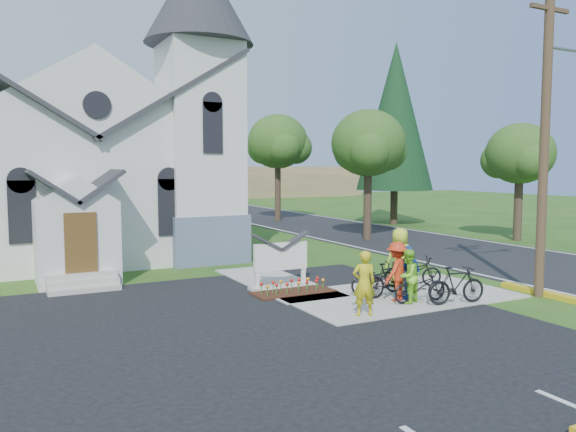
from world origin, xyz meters
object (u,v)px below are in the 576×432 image
cyclist_1 (408,276)px  bike_3 (457,285)px  church_sign (281,257)px  bike_1 (389,279)px  bike_4 (413,272)px  bike_2 (420,286)px  cyclist_2 (409,272)px  cyclist_3 (397,271)px  utility_pole (547,119)px  cyclist_4 (400,257)px  cyclist_0 (364,283)px  bike_0 (377,278)px

cyclist_1 → bike_3: (1.17, -0.73, -0.23)m
church_sign → bike_1: church_sign is taller
cyclist_1 → bike_4: cyclist_1 is taller
bike_2 → bike_3: 1.02m
cyclist_2 → cyclist_3: 0.40m
utility_pole → cyclist_1: bearing=166.6°
cyclist_4 → cyclist_0: bearing=46.1°
church_sign → cyclist_4: (3.52, -1.72, -0.01)m
church_sign → utility_pole: (6.56, -4.70, 4.38)m
cyclist_3 → bike_4: (1.66, 1.26, -0.37)m
bike_1 → cyclist_4: cyclist_4 is taller
utility_pole → cyclist_2: utility_pole is taller
cyclist_0 → cyclist_4: bearing=-124.2°
bike_0 → cyclist_1: (0.05, -1.40, 0.31)m
utility_pole → bike_2: 6.34m
bike_1 → cyclist_2: size_ratio=1.08×
bike_1 → cyclist_3: bearing=162.5°
utility_pole → bike_2: bearing=166.4°
church_sign → cyclist_0: size_ratio=1.27×
utility_pole → bike_2: (-3.93, 0.95, -4.89)m
utility_pole → cyclist_3: size_ratio=5.77×
bike_2 → bike_4: (1.21, 1.77, 0.03)m
church_sign → bike_4: 4.35m
cyclist_2 → cyclist_4: cyclist_4 is taller
cyclist_3 → cyclist_2: bearing=148.5°
church_sign → bike_4: size_ratio=1.16×
utility_pole → bike_1: 6.74m
cyclist_0 → bike_3: size_ratio=0.95×
bike_4 → cyclist_4: bearing=73.7°
cyclist_2 → bike_3: bearing=117.0°
cyclist_0 → cyclist_1: bearing=-146.2°
cyclist_2 → bike_3: (0.84, -1.10, -0.25)m
bike_1 → cyclist_2: cyclist_2 is taller
cyclist_1 → bike_1: size_ratio=0.90×
bike_3 → bike_2: bearing=60.2°
bike_3 → church_sign: bearing=47.6°
bike_4 → cyclist_0: bearing=145.5°
cyclist_0 → bike_0: cyclist_0 is taller
bike_2 → cyclist_4: size_ratio=0.92×
bike_1 → bike_4: 1.74m
bike_2 → bike_4: 2.14m
cyclist_0 → bike_3: 3.11m
cyclist_2 → bike_2: 0.56m
bike_0 → bike_3: size_ratio=0.99×
bike_2 → cyclist_4: (0.88, 2.03, 0.50)m
bike_1 → bike_2: 1.06m
utility_pole → church_sign: bearing=144.4°
bike_3 → cyclist_0: bearing=96.5°
cyclist_2 → bike_3: cyclist_2 is taller
bike_3 → cyclist_4: (0.10, 2.68, 0.41)m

